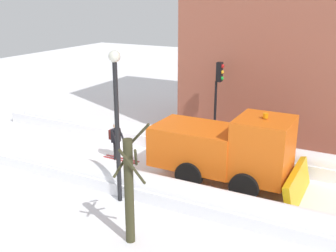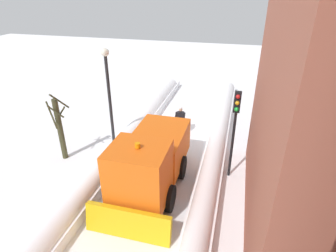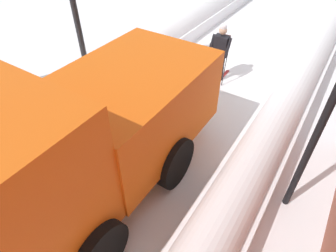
{
  "view_description": "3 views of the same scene",
  "coord_description": "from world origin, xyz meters",
  "px_view_note": "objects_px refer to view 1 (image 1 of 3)",
  "views": [
    {
      "loc": [
        14.18,
        11.02,
        7.15
      ],
      "look_at": [
        -0.93,
        3.0,
        1.68
      ],
      "focal_mm": 43.45,
      "sensor_mm": 36.0,
      "label": 1
    },
    {
      "loc": [
        -3.24,
        15.5,
        8.14
      ],
      "look_at": [
        0.03,
        3.18,
        1.67
      ],
      "focal_mm": 29.62,
      "sensor_mm": 36.0,
      "label": 2
    },
    {
      "loc": [
        -3.1,
        8.32,
        4.86
      ],
      "look_at": [
        -0.64,
        4.52,
        0.94
      ],
      "focal_mm": 30.33,
      "sensor_mm": 36.0,
      "label": 3
    }
  ],
  "objects_px": {
    "skier": "(116,138)",
    "traffic_light_pole": "(218,89)",
    "plow_truck": "(228,149)",
    "street_lamp": "(116,110)",
    "bare_tree_near": "(129,188)"
  },
  "relations": [
    {
      "from": "skier",
      "to": "traffic_light_pole",
      "type": "relative_size",
      "value": 0.42
    },
    {
      "from": "plow_truck",
      "to": "traffic_light_pole",
      "type": "distance_m",
      "value": 4.03
    },
    {
      "from": "street_lamp",
      "to": "traffic_light_pole",
      "type": "bearing_deg",
      "value": 169.48
    },
    {
      "from": "bare_tree_near",
      "to": "skier",
      "type": "bearing_deg",
      "value": -141.4
    },
    {
      "from": "skier",
      "to": "traffic_light_pole",
      "type": "height_order",
      "value": "traffic_light_pole"
    },
    {
      "from": "traffic_light_pole",
      "to": "skier",
      "type": "bearing_deg",
      "value": -48.82
    },
    {
      "from": "traffic_light_pole",
      "to": "street_lamp",
      "type": "xyz_separation_m",
      "value": [
        6.47,
        -1.2,
        0.43
      ]
    },
    {
      "from": "street_lamp",
      "to": "bare_tree_near",
      "type": "distance_m",
      "value": 3.15
    },
    {
      "from": "traffic_light_pole",
      "to": "bare_tree_near",
      "type": "height_order",
      "value": "traffic_light_pole"
    },
    {
      "from": "plow_truck",
      "to": "skier",
      "type": "distance_m",
      "value": 5.41
    },
    {
      "from": "street_lamp",
      "to": "skier",
      "type": "bearing_deg",
      "value": -143.36
    },
    {
      "from": "skier",
      "to": "street_lamp",
      "type": "distance_m",
      "value": 4.76
    },
    {
      "from": "bare_tree_near",
      "to": "traffic_light_pole",
      "type": "bearing_deg",
      "value": -176.14
    },
    {
      "from": "skier",
      "to": "bare_tree_near",
      "type": "xyz_separation_m",
      "value": [
        5.28,
        4.21,
        0.77
      ]
    },
    {
      "from": "plow_truck",
      "to": "bare_tree_near",
      "type": "height_order",
      "value": "bare_tree_near"
    }
  ]
}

